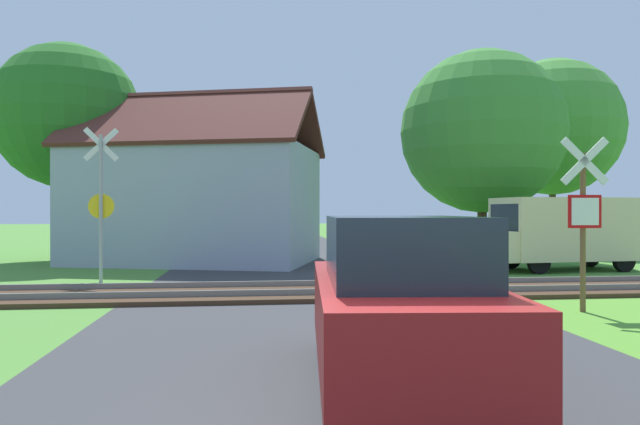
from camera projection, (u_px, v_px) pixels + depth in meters
name	position (u px, v px, depth m)	size (l,w,h in m)	color
road_asphalt	(348.00, 374.00, 6.40)	(7.36, 80.00, 0.01)	#38383A
rail_track	(303.00, 292.00, 12.51)	(60.00, 2.60, 0.22)	#422D1E
stop_sign_near	(584.00, 214.00, 10.30)	(0.88, 0.17, 3.17)	brown
crossing_sign_far	(101.00, 197.00, 14.61)	(0.87, 0.17, 3.99)	#9E9EA5
house	(198.00, 201.00, 20.43)	(9.62, 7.79, 6.15)	#99A3B7
tree_left	(68.00, 117.00, 21.43)	(5.41, 5.41, 8.11)	#513823
tree_far	(552.00, 128.00, 27.37)	(6.49, 6.49, 9.10)	#513823
tree_right	(482.00, 132.00, 22.13)	(6.30, 6.30, 8.06)	#513823
mail_truck	(561.00, 230.00, 17.59)	(5.05, 2.31, 2.24)	beige
parked_car	(398.00, 303.00, 5.83)	(1.99, 4.13, 1.78)	maroon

